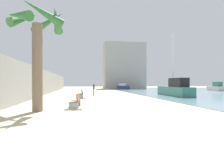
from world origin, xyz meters
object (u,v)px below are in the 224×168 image
object	(u,v)px
bench_near	(75,105)
bench_far	(80,96)
person_walking	(94,88)
boat_far_right	(216,87)
boat_distant	(123,87)
boat_mid_bay	(175,89)
palm_tree	(38,35)

from	to	relation	value
bench_near	bench_far	size ratio (longest dim) A/B	1.02
person_walking	boat_far_right	distance (m)	28.81
bench_near	bench_far	xyz separation A→B (m)	(0.35, 8.35, 0.00)
boat_distant	boat_mid_bay	bearing A→B (deg)	-89.06
bench_far	boat_far_right	size ratio (longest dim) A/B	0.38
palm_tree	boat_distant	size ratio (longest dim) A/B	1.24
palm_tree	boat_far_right	distance (m)	39.57
palm_tree	person_walking	xyz separation A→B (m)	(4.32, 13.51, -3.55)
bench_far	person_walking	bearing A→B (deg)	65.86
person_walking	boat_far_right	world-z (taller)	boat_far_right
palm_tree	boat_mid_bay	size ratio (longest dim) A/B	0.80
bench_near	boat_distant	xyz separation A→B (m)	(11.94, 37.06, 0.40)
boat_mid_bay	boat_far_right	bearing A→B (deg)	39.09
palm_tree	boat_distant	distance (m)	40.90
bench_near	boat_distant	bearing A→B (deg)	72.14
boat_far_right	boat_distant	distance (m)	22.03
palm_tree	person_walking	bearing A→B (deg)	72.27
bench_near	boat_distant	world-z (taller)	boat_distant
person_walking	bench_far	bearing A→B (deg)	-114.14
bench_near	boat_mid_bay	bearing A→B (deg)	37.77
boat_mid_bay	boat_distant	xyz separation A→B (m)	(-0.45, 27.45, -0.27)
boat_mid_bay	bench_near	bearing A→B (deg)	-142.23
boat_distant	palm_tree	bearing A→B (deg)	-110.27
bench_near	bench_far	distance (m)	8.35
person_walking	boat_distant	world-z (taller)	person_walking
person_walking	boat_mid_bay	bearing A→B (deg)	-15.16
bench_far	person_walking	world-z (taller)	person_walking
palm_tree	boat_distant	world-z (taller)	palm_tree
boat_mid_bay	boat_distant	distance (m)	27.46
boat_far_right	person_walking	bearing A→B (deg)	-158.28
bench_far	person_walking	xyz separation A→B (m)	(1.81, 4.03, 0.80)
person_walking	boat_far_right	xyz separation A→B (m)	(26.77, 10.66, -0.30)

